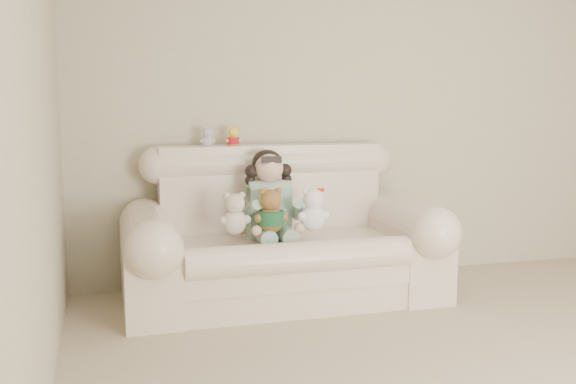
{
  "coord_description": "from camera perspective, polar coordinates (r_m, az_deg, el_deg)",
  "views": [
    {
      "loc": [
        -1.98,
        -2.12,
        1.33
      ],
      "look_at": [
        -0.84,
        1.9,
        0.75
      ],
      "focal_mm": 40.87,
      "sensor_mm": 36.0,
      "label": 1
    }
  ],
  "objects": [
    {
      "name": "white_cat",
      "position": [
        4.23,
        2.16,
        -1.12
      ],
      "size": [
        0.26,
        0.23,
        0.33
      ],
      "primitive_type": null,
      "rotation": [
        0.0,
        0.0,
        -0.35
      ],
      "color": "white",
      "rests_on": "sofa"
    },
    {
      "name": "cream_teddy",
      "position": [
        4.12,
        -4.68,
        -1.51
      ],
      "size": [
        0.24,
        0.22,
        0.32
      ],
      "primitive_type": null,
      "rotation": [
        0.0,
        0.0,
        0.36
      ],
      "color": "beige",
      "rests_on": "sofa"
    },
    {
      "name": "wall_left",
      "position": [
        2.14,
        -23.22,
        6.53
      ],
      "size": [
        0.0,
        5.0,
        5.0
      ],
      "primitive_type": "plane",
      "rotation": [
        1.57,
        0.0,
        1.57
      ],
      "color": "#B0A98C",
      "rests_on": "ground"
    },
    {
      "name": "brown_teddy",
      "position": [
        4.15,
        -1.52,
        -1.26
      ],
      "size": [
        0.26,
        0.23,
        0.34
      ],
      "primitive_type": null,
      "rotation": [
        0.0,
        0.0,
        -0.35
      ],
      "color": "brown",
      "rests_on": "sofa"
    },
    {
      "name": "yellow_mini_bear",
      "position": [
        4.57,
        -4.8,
        4.94
      ],
      "size": [
        0.13,
        0.11,
        0.17
      ],
      "primitive_type": null,
      "rotation": [
        0.0,
        0.0,
        -0.31
      ],
      "color": "#FFF435",
      "rests_on": "sofa"
    },
    {
      "name": "seated_child",
      "position": [
        4.37,
        -1.68,
        -0.11
      ],
      "size": [
        0.36,
        0.44,
        0.6
      ],
      "primitive_type": null,
      "rotation": [
        0.0,
        0.0,
        -0.01
      ],
      "color": "#28704B",
      "rests_on": "sofa"
    },
    {
      "name": "grey_mini_plush",
      "position": [
        4.54,
        -7.05,
        4.88
      ],
      "size": [
        0.13,
        0.12,
        0.17
      ],
      "primitive_type": null,
      "rotation": [
        0.0,
        0.0,
        0.39
      ],
      "color": "#B2B2B9",
      "rests_on": "sofa"
    },
    {
      "name": "sofa",
      "position": [
        4.35,
        -0.36,
        -2.89
      ],
      "size": [
        2.1,
        0.95,
        1.03
      ],
      "primitive_type": null,
      "color": "#FFE6CD",
      "rests_on": "floor"
    },
    {
      "name": "wall_back",
      "position": [
        5.03,
        7.46,
        7.49
      ],
      "size": [
        4.5,
        0.0,
        4.5
      ],
      "primitive_type": "plane",
      "rotation": [
        1.57,
        0.0,
        0.0
      ],
      "color": "#B0A98C",
      "rests_on": "ground"
    }
  ]
}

